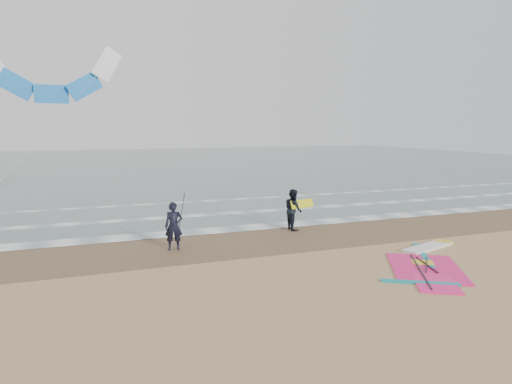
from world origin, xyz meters
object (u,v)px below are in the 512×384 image
object	(u,v)px
windsurf_rig	(428,262)
person_standing	(174,226)
person_walking	(293,209)
surf_kite	(50,78)

from	to	relation	value
windsurf_rig	person_standing	xyz separation A→B (m)	(-8.07, 4.83, 0.90)
person_standing	person_walking	bearing A→B (deg)	27.57
windsurf_rig	person_walking	distance (m)	6.86
person_walking	windsurf_rig	bearing A→B (deg)	-159.54
windsurf_rig	person_walking	bearing A→B (deg)	109.28
surf_kite	windsurf_rig	bearing A→B (deg)	-45.29
person_standing	person_walking	distance (m)	6.03
person_walking	surf_kite	bearing A→B (deg)	59.82
person_walking	surf_kite	xyz separation A→B (m)	(-10.34, 6.30, 6.17)
windsurf_rig	surf_kite	world-z (taller)	surf_kite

